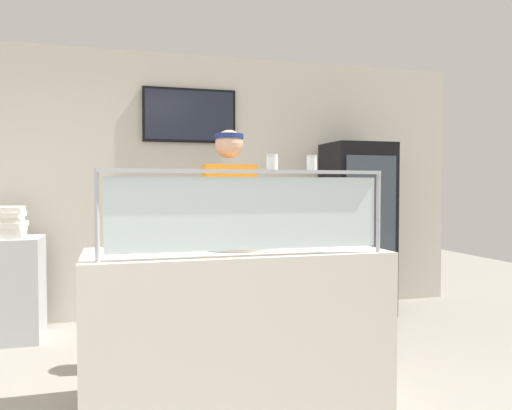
{
  "coord_description": "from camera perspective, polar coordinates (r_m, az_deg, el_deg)",
  "views": [
    {
      "loc": [
        0.18,
        -2.64,
        1.34
      ],
      "look_at": [
        1.04,
        0.41,
        1.22
      ],
      "focal_mm": 35.67,
      "sensor_mm": 36.0,
      "label": 1
    }
  ],
  "objects": [
    {
      "name": "parmesan_shaker",
      "position": [
        2.83,
        1.83,
        4.72
      ],
      "size": [
        0.06,
        0.06,
        0.09
      ],
      "color": "white",
      "rests_on": "sneeze_guard"
    },
    {
      "name": "pizza_tray",
      "position": [
        3.16,
        -2.26,
        -4.67
      ],
      "size": [
        0.4,
        0.4,
        0.04
      ],
      "color": "#9EA0A8",
      "rests_on": "serving_counter"
    },
    {
      "name": "drink_fridge",
      "position": [
        5.48,
        11.28,
        -2.57
      ],
      "size": [
        0.65,
        0.6,
        1.79
      ],
      "color": "black",
      "rests_on": "ground"
    },
    {
      "name": "sneeze_guard",
      "position": [
        2.79,
        -0.85,
        0.27
      ],
      "size": [
        1.62,
        0.06,
        0.48
      ],
      "color": "#B2B5BC",
      "rests_on": "serving_counter"
    },
    {
      "name": "serving_counter",
      "position": [
        3.21,
        -2.3,
        -13.53
      ],
      "size": [
        1.79,
        0.74,
        0.95
      ],
      "primitive_type": "cube",
      "color": "silver",
      "rests_on": "ground"
    },
    {
      "name": "shop_rear_unit",
      "position": [
        5.36,
        -8.06,
        2.34
      ],
      "size": [
        6.19,
        0.13,
        2.7
      ],
      "color": "beige",
      "rests_on": "ground"
    },
    {
      "name": "ground_plane",
      "position": [
        3.94,
        -4.54,
        -17.77
      ],
      "size": [
        12.0,
        12.0,
        0.0
      ],
      "primitive_type": "plane",
      "color": "gray",
      "rests_on": "ground"
    },
    {
      "name": "pepper_flake_shaker",
      "position": [
        2.91,
        6.28,
        4.62
      ],
      "size": [
        0.06,
        0.06,
        0.09
      ],
      "color": "white",
      "rests_on": "sneeze_guard"
    },
    {
      "name": "worker_figure",
      "position": [
        3.81,
        -2.93,
        -2.92
      ],
      "size": [
        0.41,
        0.5,
        1.76
      ],
      "color": "#23232D",
      "rests_on": "ground"
    },
    {
      "name": "pizza_server",
      "position": [
        3.13,
        -2.85,
        -4.33
      ],
      "size": [
        0.08,
        0.28,
        0.01
      ],
      "primitive_type": "cube",
      "rotation": [
        0.0,
        0.0,
        0.01
      ],
      "color": "#ADAFB7",
      "rests_on": "pizza_tray"
    }
  ]
}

